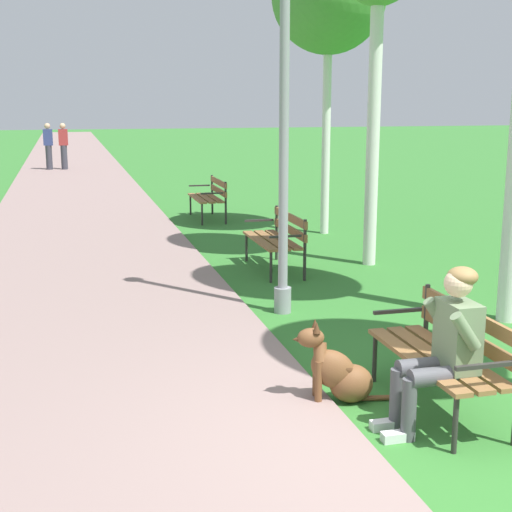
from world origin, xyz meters
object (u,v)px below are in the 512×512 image
(park_bench_near, at_px, (447,349))
(pedestrian_further_distant, at_px, (48,147))
(park_bench_far, at_px, (210,195))
(lamp_post_near, at_px, (284,113))
(park_bench_mid, at_px, (278,236))
(pedestrian_distant, at_px, (64,146))
(person_seated_on_near_bench, at_px, (444,343))
(dog_brown, at_px, (339,372))

(park_bench_near, distance_m, pedestrian_further_distant, 22.04)
(park_bench_far, height_order, lamp_post_near, lamp_post_near)
(park_bench_near, relative_size, park_bench_mid, 1.00)
(park_bench_near, distance_m, lamp_post_near, 3.47)
(park_bench_near, distance_m, park_bench_mid, 5.03)
(park_bench_mid, height_order, pedestrian_distant, pedestrian_distant)
(person_seated_on_near_bench, distance_m, pedestrian_distant, 22.18)
(park_bench_far, bearing_deg, pedestrian_distant, 103.72)
(park_bench_far, xyz_separation_m, lamp_post_near, (-0.49, -6.89, 1.77))
(park_bench_near, bearing_deg, pedestrian_distant, 97.54)
(park_bench_mid, relative_size, person_seated_on_near_bench, 1.20)
(lamp_post_near, bearing_deg, park_bench_near, -80.97)
(pedestrian_further_distant, bearing_deg, pedestrian_distant, -8.29)
(pedestrian_distant, bearing_deg, person_seated_on_near_bench, -83.10)
(park_bench_mid, bearing_deg, pedestrian_distant, 100.05)
(park_bench_mid, relative_size, lamp_post_near, 0.34)
(dog_brown, bearing_deg, park_bench_mid, 79.69)
(person_seated_on_near_bench, height_order, pedestrian_further_distant, pedestrian_further_distant)
(park_bench_far, height_order, pedestrian_further_distant, pedestrian_further_distant)
(pedestrian_further_distant, bearing_deg, person_seated_on_near_bench, -81.81)
(person_seated_on_near_bench, bearing_deg, dog_brown, 130.10)
(park_bench_near, xyz_separation_m, park_bench_mid, (0.08, 5.03, 0.00))
(person_seated_on_near_bench, bearing_deg, lamp_post_near, 94.56)
(person_seated_on_near_bench, distance_m, dog_brown, 0.97)
(park_bench_near, height_order, pedestrian_further_distant, pedestrian_further_distant)
(park_bench_far, height_order, pedestrian_distant, pedestrian_distant)
(dog_brown, relative_size, pedestrian_distant, 0.50)
(pedestrian_distant, xyz_separation_m, pedestrian_further_distant, (-0.51, 0.08, 0.00))
(park_bench_near, bearing_deg, lamp_post_near, 99.03)
(park_bench_mid, height_order, park_bench_far, same)
(pedestrian_further_distant, bearing_deg, lamp_post_near, -81.19)
(person_seated_on_near_bench, height_order, pedestrian_distant, pedestrian_distant)
(park_bench_mid, relative_size, pedestrian_further_distant, 0.91)
(dog_brown, height_order, pedestrian_further_distant, pedestrian_further_distant)
(lamp_post_near, height_order, pedestrian_further_distant, lamp_post_near)
(park_bench_near, height_order, pedestrian_distant, pedestrian_distant)
(park_bench_mid, distance_m, park_bench_far, 4.81)
(pedestrian_distant, bearing_deg, pedestrian_further_distant, 171.71)
(park_bench_near, relative_size, park_bench_far, 1.00)
(park_bench_mid, distance_m, dog_brown, 4.76)
(pedestrian_distant, bearing_deg, dog_brown, -84.37)
(park_bench_near, height_order, person_seated_on_near_bench, person_seated_on_near_bench)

